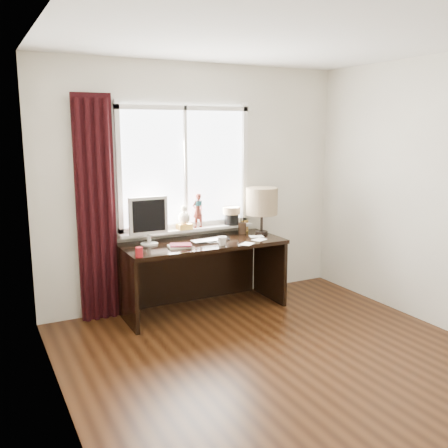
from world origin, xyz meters
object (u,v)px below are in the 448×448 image
monitor (148,218)px  red_cup (139,252)px  desk (200,262)px  mug (222,241)px  table_lamp (262,202)px  laptop (208,241)px

monitor → red_cup: bearing=-119.3°
desk → mug: bearing=-72.6°
monitor → table_lamp: size_ratio=0.94×
red_cup → monitor: bearing=60.7°
table_lamp → red_cup: bearing=-166.9°
monitor → table_lamp: 1.30m
laptop → red_cup: size_ratio=3.82×
mug → monitor: (-0.65, 0.37, 0.23)m
mug → laptop: bearing=107.9°
red_cup → table_lamp: (1.54, 0.36, 0.32)m
mug → monitor: bearing=150.0°
laptop → red_cup: (-0.83, -0.26, 0.03)m
mug → table_lamp: size_ratio=0.19×
laptop → mug: size_ratio=3.55×
laptop → desk: 0.29m
desk → monitor: 0.75m
laptop → red_cup: bearing=-164.5°
red_cup → table_lamp: size_ratio=0.17×
laptop → mug: (0.06, -0.20, 0.04)m
mug → red_cup: (-0.89, -0.06, -0.00)m
desk → table_lamp: size_ratio=3.27×
monitor → table_lamp: (1.30, -0.08, 0.09)m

